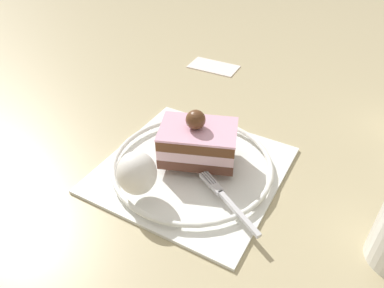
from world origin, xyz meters
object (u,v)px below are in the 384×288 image
object	(u,v)px
dessert_plate	(192,166)
folded_napkin	(214,66)
fork	(227,200)
whipped_cream_dollop	(136,173)
cake_slice	(198,142)

from	to	relation	value
dessert_plate	folded_napkin	world-z (taller)	dessert_plate
fork	folded_napkin	distance (m)	0.39
dessert_plate	folded_napkin	bearing A→B (deg)	33.74
whipped_cream_dollop	cake_slice	bearing A→B (deg)	-7.69
dessert_plate	whipped_cream_dollop	bearing A→B (deg)	170.22
cake_slice	fork	world-z (taller)	cake_slice
fork	dessert_plate	bearing A→B (deg)	71.38
dessert_plate	folded_napkin	xyz separation A→B (m)	(0.27, 0.18, -0.01)
fork	cake_slice	bearing A→B (deg)	63.55
folded_napkin	dessert_plate	bearing A→B (deg)	-146.26
whipped_cream_dollop	fork	world-z (taller)	whipped_cream_dollop
dessert_plate	cake_slice	world-z (taller)	cake_slice
whipped_cream_dollop	fork	bearing A→B (deg)	-58.74
cake_slice	whipped_cream_dollop	bearing A→B (deg)	172.31
whipped_cream_dollop	fork	distance (m)	0.11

